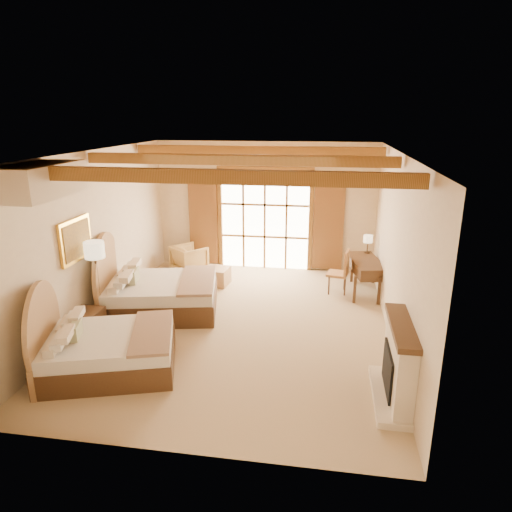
% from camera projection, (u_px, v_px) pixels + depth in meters
% --- Properties ---
extents(floor, '(7.00, 7.00, 0.00)m').
position_uv_depth(floor, '(239.00, 324.00, 8.67)').
color(floor, tan).
rests_on(floor, ground).
extents(wall_back, '(5.50, 0.00, 5.50)m').
position_uv_depth(wall_back, '(265.00, 206.00, 11.50)').
color(wall_back, beige).
rests_on(wall_back, ground).
extents(wall_left, '(0.00, 7.00, 7.00)m').
position_uv_depth(wall_left, '(96.00, 237.00, 8.61)').
color(wall_left, beige).
rests_on(wall_left, ground).
extents(wall_right, '(0.00, 7.00, 7.00)m').
position_uv_depth(wall_right, '(396.00, 250.00, 7.78)').
color(wall_right, beige).
rests_on(wall_right, ground).
extents(ceiling, '(7.00, 7.00, 0.00)m').
position_uv_depth(ceiling, '(237.00, 153.00, 7.72)').
color(ceiling, '#BC7D39').
rests_on(ceiling, ground).
extents(ceiling_beams, '(5.39, 4.60, 0.18)m').
position_uv_depth(ceiling_beams, '(237.00, 160.00, 7.76)').
color(ceiling_beams, '#945D29').
rests_on(ceiling_beams, ceiling).
extents(french_doors, '(3.95, 0.08, 2.60)m').
position_uv_depth(french_doors, '(265.00, 220.00, 11.54)').
color(french_doors, white).
rests_on(french_doors, ground).
extents(fireplace, '(0.46, 1.40, 1.16)m').
position_uv_depth(fireplace, '(397.00, 367.00, 6.24)').
color(fireplace, beige).
rests_on(fireplace, ground).
extents(painting, '(0.06, 0.95, 0.75)m').
position_uv_depth(painting, '(76.00, 240.00, 7.85)').
color(painting, gold).
rests_on(painting, wall_left).
extents(canopy_valance, '(0.70, 1.40, 0.45)m').
position_uv_depth(canopy_valance, '(38.00, 180.00, 6.27)').
color(canopy_valance, '#F2E1C2').
rests_on(canopy_valance, ceiling).
extents(bed_near, '(2.37, 1.99, 1.29)m').
position_uv_depth(bed_near, '(100.00, 346.00, 7.05)').
color(bed_near, '#48321B').
rests_on(bed_near, floor).
extents(bed_far, '(2.49, 2.05, 1.44)m').
position_uv_depth(bed_far, '(153.00, 291.00, 9.13)').
color(bed_far, '#48321B').
rests_on(bed_far, floor).
extents(nightstand, '(0.48, 0.48, 0.56)m').
position_uv_depth(nightstand, '(88.00, 325.00, 8.00)').
color(nightstand, '#48321B').
rests_on(nightstand, floor).
extents(floor_lamp, '(0.35, 0.35, 1.67)m').
position_uv_depth(floor_lamp, '(95.00, 255.00, 8.11)').
color(floor_lamp, '#372618').
rests_on(floor_lamp, floor).
extents(armchair, '(1.04, 1.04, 0.68)m').
position_uv_depth(armchair, '(189.00, 259.00, 11.48)').
color(armchair, tan).
rests_on(armchair, floor).
extents(ottoman, '(0.60, 0.60, 0.40)m').
position_uv_depth(ottoman, '(217.00, 276.00, 10.67)').
color(ottoman, '#A87C52').
rests_on(ottoman, floor).
extents(desk, '(0.86, 1.49, 0.75)m').
position_uv_depth(desk, '(365.00, 275.00, 10.13)').
color(desk, '#48321B').
rests_on(desk, floor).
extents(desk_chair, '(0.51, 0.51, 0.98)m').
position_uv_depth(desk_chair, '(338.00, 279.00, 10.15)').
color(desk_chair, '#B1744D').
rests_on(desk_chair, floor).
extents(desk_lamp, '(0.21, 0.21, 0.42)m').
position_uv_depth(desk_lamp, '(368.00, 240.00, 10.46)').
color(desk_lamp, '#372618').
rests_on(desk_lamp, desk).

